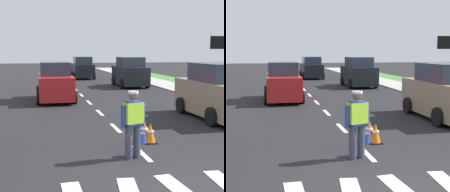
{
  "view_description": "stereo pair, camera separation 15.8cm",
  "coord_description": "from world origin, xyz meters",
  "views": [
    {
      "loc": [
        -2.62,
        -5.5,
        2.63
      ],
      "look_at": [
        -0.1,
        5.82,
        1.1
      ],
      "focal_mm": 55.07,
      "sensor_mm": 36.0,
      "label": 1
    },
    {
      "loc": [
        -2.47,
        -5.53,
        2.63
      ],
      "look_at": [
        -0.1,
        5.82,
        1.1
      ],
      "focal_mm": 55.07,
      "sensor_mm": 36.0,
      "label": 2
    }
  ],
  "objects": [
    {
      "name": "ground_plane",
      "position": [
        0.0,
        21.0,
        0.0
      ],
      "size": [
        96.0,
        96.0,
        0.0
      ],
      "primitive_type": "plane",
      "color": "black"
    },
    {
      "name": "lane_center_line",
      "position": [
        0.0,
        25.2,
        0.0
      ],
      "size": [
        0.14,
        46.4,
        0.01
      ],
      "color": "silver",
      "rests_on": "ground"
    },
    {
      "name": "road_worker",
      "position": [
        -0.32,
        2.39,
        0.93
      ],
      "size": [
        0.71,
        0.51,
        1.67
      ],
      "color": "#383D4C",
      "rests_on": "ground"
    },
    {
      "name": "traffic_cone_near",
      "position": [
        0.4,
        3.78,
        0.33
      ],
      "size": [
        0.36,
        0.36,
        0.68
      ],
      "color": "black",
      "rests_on": "ground"
    },
    {
      "name": "traffic_cone_far",
      "position": [
        0.54,
        3.64,
        0.29
      ],
      "size": [
        0.36,
        0.36,
        0.59
      ],
      "color": "black",
      "rests_on": "ground"
    },
    {
      "name": "car_parked_far",
      "position": [
        4.17,
        18.96,
        1.01
      ],
      "size": [
        2.09,
        4.17,
        2.17
      ],
      "color": "black",
      "rests_on": "ground"
    },
    {
      "name": "car_parked_curbside",
      "position": [
        4.25,
        6.54,
        1.0
      ],
      "size": [
        2.01,
        4.21,
        2.16
      ],
      "color": "gray",
      "rests_on": "ground"
    },
    {
      "name": "car_oncoming_lead",
      "position": [
        -1.64,
        12.87,
        0.95
      ],
      "size": [
        1.96,
        4.27,
        2.05
      ],
      "color": "red",
      "rests_on": "ground"
    },
    {
      "name": "car_outgoing_far",
      "position": [
        1.73,
        27.05,
        0.96
      ],
      "size": [
        2.04,
        3.99,
        2.07
      ],
      "color": "black",
      "rests_on": "ground"
    }
  ]
}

